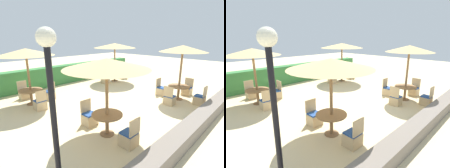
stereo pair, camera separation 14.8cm
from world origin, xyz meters
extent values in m
plane|color=beige|center=(0.00, 0.00, 0.00)|extent=(40.00, 40.00, 0.00)
cube|color=#387A3D|center=(0.00, 5.57, 0.62)|extent=(13.00, 0.70, 1.24)
cube|color=slate|center=(0.00, -3.44, 0.24)|extent=(10.00, 0.56, 0.47)
cylinder|color=black|center=(-4.46, -2.13, 1.50)|extent=(0.12, 0.12, 3.00)
sphere|color=silver|center=(-4.46, -2.13, 3.14)|extent=(0.36, 0.36, 0.36)
cylinder|color=olive|center=(2.62, -1.64, 1.33)|extent=(0.10, 0.10, 2.67)
cone|color=tan|center=(2.62, -1.64, 2.59)|extent=(2.27, 2.27, 0.32)
cylinder|color=olive|center=(2.62, -1.64, 0.01)|extent=(0.48, 0.48, 0.03)
cylinder|color=olive|center=(2.62, -1.64, 0.34)|extent=(0.12, 0.12, 0.67)
cylinder|color=olive|center=(2.62, -1.64, 0.69)|extent=(1.07, 1.07, 0.04)
cube|color=tan|center=(2.61, -0.68, 0.20)|extent=(0.46, 0.46, 0.40)
cube|color=navy|center=(2.61, -0.68, 0.43)|extent=(0.42, 0.42, 0.05)
cube|color=tan|center=(2.61, -0.47, 0.69)|extent=(0.46, 0.04, 0.48)
cube|color=tan|center=(3.62, -1.69, 0.20)|extent=(0.46, 0.46, 0.40)
cube|color=navy|center=(3.62, -1.69, 0.43)|extent=(0.42, 0.42, 0.05)
cube|color=tan|center=(3.83, -1.69, 0.69)|extent=(0.04, 0.46, 0.48)
cube|color=tan|center=(2.61, -2.68, 0.20)|extent=(0.46, 0.46, 0.40)
cube|color=navy|center=(2.61, -2.68, 0.43)|extent=(0.42, 0.42, 0.05)
cube|color=tan|center=(2.61, -2.89, 0.69)|extent=(0.46, 0.04, 0.48)
cube|color=tan|center=(1.60, -1.67, 0.20)|extent=(0.46, 0.46, 0.40)
cube|color=navy|center=(1.60, -1.67, 0.43)|extent=(0.42, 0.42, 0.05)
cube|color=tan|center=(1.39, -1.67, 0.69)|extent=(0.04, 0.46, 0.48)
cylinder|color=olive|center=(-2.31, -1.42, 1.22)|extent=(0.10, 0.10, 2.45)
cone|color=tan|center=(-2.31, -1.42, 2.37)|extent=(2.67, 2.67, 0.32)
cylinder|color=olive|center=(-2.31, -1.42, 0.01)|extent=(0.48, 0.48, 0.03)
cylinder|color=olive|center=(-2.31, -1.42, 0.34)|extent=(0.12, 0.12, 0.68)
cylinder|color=olive|center=(-2.31, -1.42, 0.70)|extent=(1.02, 1.02, 0.04)
cube|color=tan|center=(-2.31, -2.33, 0.20)|extent=(0.46, 0.46, 0.40)
cube|color=navy|center=(-2.31, -2.33, 0.43)|extent=(0.42, 0.42, 0.05)
cube|color=tan|center=(-2.31, -2.54, 0.69)|extent=(0.46, 0.04, 0.48)
cube|color=tan|center=(-2.30, -0.49, 0.20)|extent=(0.46, 0.46, 0.40)
cube|color=navy|center=(-2.30, -0.49, 0.43)|extent=(0.42, 0.42, 0.05)
cube|color=tan|center=(-2.30, -0.28, 0.69)|extent=(0.46, 0.04, 0.48)
cylinder|color=olive|center=(-2.96, 3.11, 1.28)|extent=(0.10, 0.10, 2.56)
cone|color=tan|center=(-2.96, 3.11, 2.48)|extent=(2.49, 2.49, 0.32)
cylinder|color=olive|center=(-2.96, 3.11, 0.01)|extent=(0.48, 0.48, 0.03)
cylinder|color=olive|center=(-2.96, 3.11, 0.34)|extent=(0.12, 0.12, 0.67)
cylinder|color=olive|center=(-2.96, 3.11, 0.69)|extent=(1.07, 1.07, 0.04)
cube|color=tan|center=(-2.02, 3.16, 0.20)|extent=(0.46, 0.46, 0.40)
cube|color=navy|center=(-2.02, 3.16, 0.43)|extent=(0.42, 0.42, 0.05)
cube|color=tan|center=(-1.81, 3.16, 0.69)|extent=(0.04, 0.46, 0.48)
cube|color=tan|center=(-2.96, 2.17, 0.20)|extent=(0.46, 0.46, 0.40)
cube|color=navy|center=(-2.96, 2.17, 0.43)|extent=(0.42, 0.42, 0.05)
cube|color=tan|center=(-2.96, 1.96, 0.69)|extent=(0.46, 0.04, 0.48)
cube|color=tan|center=(-2.93, 4.10, 0.20)|extent=(0.46, 0.46, 0.40)
cube|color=navy|center=(-2.93, 4.10, 0.43)|extent=(0.42, 0.42, 0.05)
cube|color=tan|center=(-2.93, 4.31, 0.69)|extent=(0.46, 0.04, 0.48)
cylinder|color=olive|center=(3.14, 3.38, 1.31)|extent=(0.10, 0.10, 2.62)
cone|color=tan|center=(3.14, 3.38, 2.54)|extent=(2.94, 2.94, 0.32)
cylinder|color=olive|center=(3.14, 3.38, 0.01)|extent=(0.48, 0.48, 0.03)
cylinder|color=olive|center=(3.14, 3.38, 0.34)|extent=(0.12, 0.12, 0.68)
cylinder|color=olive|center=(3.14, 3.38, 0.70)|extent=(1.14, 1.14, 0.04)
cube|color=tan|center=(4.18, 3.42, 0.20)|extent=(0.46, 0.46, 0.40)
cube|color=navy|center=(4.18, 3.42, 0.43)|extent=(0.42, 0.42, 0.05)
cube|color=tan|center=(4.39, 3.42, 0.69)|extent=(0.04, 0.46, 0.48)
cube|color=tan|center=(2.16, 3.34, 0.20)|extent=(0.46, 0.46, 0.40)
cube|color=navy|center=(2.16, 3.34, 0.43)|extent=(0.42, 0.42, 0.05)
cube|color=tan|center=(1.95, 3.34, 0.69)|extent=(0.04, 0.46, 0.48)
camera|label=1|loc=(-5.92, -5.15, 3.15)|focal=28.00mm
camera|label=2|loc=(-5.82, -5.26, 3.15)|focal=28.00mm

